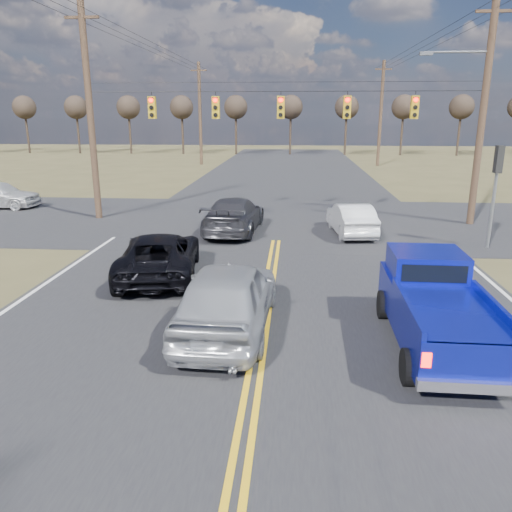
# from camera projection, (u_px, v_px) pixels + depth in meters

# --- Properties ---
(ground) EXTENTS (160.00, 160.00, 0.00)m
(ground) POSITION_uv_depth(u_px,v_px,m) (237.00, 485.00, 6.97)
(ground) COLOR brown
(ground) RESTS_ON ground
(road_main) EXTENTS (14.00, 120.00, 0.02)m
(road_main) POSITION_uv_depth(u_px,v_px,m) (271.00, 270.00, 16.56)
(road_main) COLOR #28282B
(road_main) RESTS_ON ground
(road_cross) EXTENTS (120.00, 12.00, 0.02)m
(road_cross) POSITION_uv_depth(u_px,v_px,m) (279.00, 221.00, 24.23)
(road_cross) COLOR #28282B
(road_cross) RESTS_ON ground
(signal_gantry) EXTENTS (19.60, 4.83, 10.00)m
(signal_gantry) POSITION_uv_depth(u_px,v_px,m) (292.00, 113.00, 22.60)
(signal_gantry) COLOR #473323
(signal_gantry) RESTS_ON ground
(utility_poles) EXTENTS (19.60, 58.32, 10.00)m
(utility_poles) POSITION_uv_depth(u_px,v_px,m) (280.00, 109.00, 21.84)
(utility_poles) COLOR #473323
(utility_poles) RESTS_ON ground
(treeline) EXTENTS (87.00, 117.80, 7.40)m
(treeline) POSITION_uv_depth(u_px,v_px,m) (285.00, 103.00, 31.27)
(treeline) COLOR #33261C
(treeline) RESTS_ON ground
(pickup_truck) EXTENTS (2.08, 5.04, 1.88)m
(pickup_truck) POSITION_uv_depth(u_px,v_px,m) (436.00, 307.00, 10.97)
(pickup_truck) COLOR black
(pickup_truck) RESTS_ON ground
(silver_suv) EXTENTS (2.23, 5.12, 1.72)m
(silver_suv) POSITION_uv_depth(u_px,v_px,m) (228.00, 296.00, 11.75)
(silver_suv) COLOR #A5A7AD
(silver_suv) RESTS_ON ground
(black_suv) EXTENTS (3.06, 5.34, 1.40)m
(black_suv) POSITION_uv_depth(u_px,v_px,m) (160.00, 255.00, 15.79)
(black_suv) COLOR black
(black_suv) RESTS_ON ground
(white_car_queue) EXTENTS (1.90, 4.26, 1.36)m
(white_car_queue) POSITION_uv_depth(u_px,v_px,m) (351.00, 219.00, 21.41)
(white_car_queue) COLOR white
(white_car_queue) RESTS_ON ground
(dgrey_car_queue) EXTENTS (2.46, 5.37, 1.52)m
(dgrey_car_queue) POSITION_uv_depth(u_px,v_px,m) (234.00, 215.00, 21.77)
(dgrey_car_queue) COLOR #343439
(dgrey_car_queue) RESTS_ON ground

